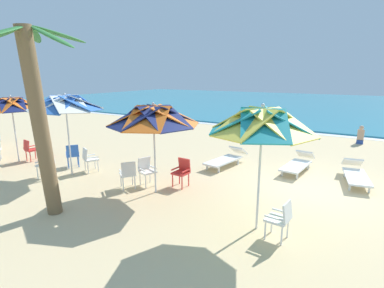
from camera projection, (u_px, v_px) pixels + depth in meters
The scene contains 20 objects.
ground_plane at pixel (310, 190), 8.91m from camera, with size 80.00×80.00×0.00m, color beige.
sea at pixel (357, 106), 31.88m from camera, with size 80.00×36.00×0.10m, color teal.
surf_foam at pixel (340, 136), 16.63m from camera, with size 80.00×0.70×0.01m, color white.
beach_umbrella_0 at pixel (262, 122), 6.12m from camera, with size 2.31×2.31×2.81m.
plastic_chair_0 at pixel (281, 218), 6.11m from camera, with size 0.51×0.48×0.87m.
beach_umbrella_1 at pixel (154, 116), 8.19m from camera, with size 2.59×2.59×2.63m.
plastic_chair_1 at pixel (182, 171), 9.09m from camera, with size 0.46×0.49×0.87m.
plastic_chair_2 at pixel (128, 173), 8.88m from camera, with size 0.63×0.62×0.87m.
plastic_chair_3 at pixel (146, 169), 9.21m from camera, with size 0.59×0.57×0.87m.
beach_umbrella_2 at pixel (65, 104), 9.70m from camera, with size 2.42×2.42×2.79m.
plastic_chair_4 at pixel (73, 154), 10.97m from camera, with size 0.63×0.62×0.87m.
plastic_chair_5 at pixel (89, 158), 10.46m from camera, with size 0.58×0.60×0.87m.
plastic_chair_6 at pixel (46, 163), 9.92m from camera, with size 0.55×0.57×0.87m.
beach_umbrella_3 at pixel (11, 105), 11.27m from camera, with size 2.07×2.07×2.61m.
plastic_chair_7 at pixel (30, 149), 11.75m from camera, with size 0.49×0.52×0.87m.
sun_lounger_0 at pixel (356, 174), 9.46m from camera, with size 1.01×2.22×0.62m.
sun_lounger_1 at pixel (298, 164), 10.54m from camera, with size 0.83×2.20×0.62m.
sun_lounger_2 at pixel (226, 159), 11.17m from camera, with size 0.96×2.22×0.62m.
palm_tree_2 at pixel (38, 110), 6.74m from camera, with size 2.35×2.77×4.45m.
beachgoer_seated at pixel (360, 137), 14.83m from camera, with size 0.30×0.93×0.92m.
Camera 1 is at (1.27, -8.99, 3.38)m, focal length 27.74 mm.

